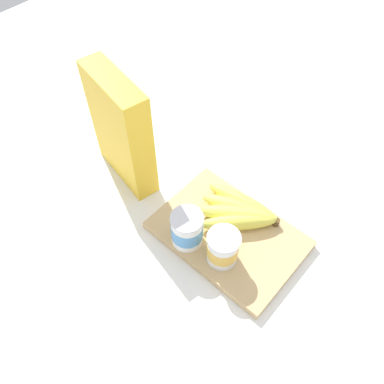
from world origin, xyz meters
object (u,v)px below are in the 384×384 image
cereal_box (121,130)px  banana_bunch (239,212)px  cutting_board (228,235)px  yogurt_cup_front (223,248)px  yogurt_cup_back (187,229)px

cereal_box → banana_bunch: bearing=-155.9°
cutting_board → yogurt_cup_front: size_ratio=3.86×
cutting_board → banana_bunch: (0.01, -0.05, 0.03)m
cereal_box → banana_bunch: (-0.29, -0.06, -0.10)m
cutting_board → cereal_box: 0.32m
cutting_board → yogurt_cup_front: bearing=115.5°
banana_bunch → cereal_box: bearing=12.2°
cereal_box → yogurt_cup_back: (-0.24, 0.06, -0.08)m
cutting_board → cereal_box: (0.30, 0.02, 0.13)m
yogurt_cup_back → banana_bunch: size_ratio=0.45×
yogurt_cup_front → cereal_box: bearing=-7.2°
yogurt_cup_back → banana_bunch: (-0.04, -0.12, -0.02)m
cutting_board → banana_bunch: bearing=-78.9°
cutting_board → yogurt_cup_back: size_ratio=3.74×
cutting_board → yogurt_cup_back: yogurt_cup_back is taller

